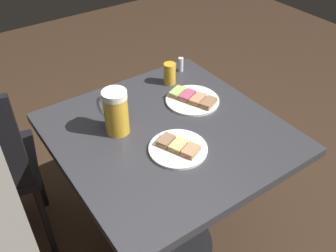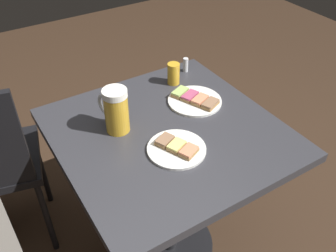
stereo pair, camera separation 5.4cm
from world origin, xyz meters
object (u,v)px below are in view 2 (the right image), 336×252
object	(u,v)px
beer_mug	(116,110)
salt_shaker	(186,65)
plate_near	(195,100)
plate_far	(177,148)
beer_glass_small	(174,74)

from	to	relation	value
beer_mug	salt_shaker	xyz separation A→B (m)	(-0.22, 0.46, -0.05)
plate_near	beer_mug	size ratio (longest dim) A/B	1.27
plate_near	salt_shaker	distance (m)	0.26
plate_far	beer_mug	world-z (taller)	beer_mug
salt_shaker	beer_mug	bearing A→B (deg)	-64.15
plate_near	plate_far	bearing A→B (deg)	-47.20
plate_near	plate_far	world-z (taller)	same
salt_shaker	beer_glass_small	bearing A→B (deg)	-60.44
beer_mug	salt_shaker	distance (m)	0.51
beer_glass_small	salt_shaker	world-z (taller)	beer_glass_small
plate_near	salt_shaker	size ratio (longest dim) A/B	3.36
plate_far	beer_mug	distance (m)	0.26
plate_near	beer_mug	distance (m)	0.36
beer_glass_small	salt_shaker	xyz separation A→B (m)	(-0.06, 0.10, -0.01)
beer_mug	beer_glass_small	size ratio (longest dim) A/B	1.83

